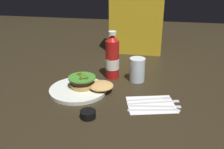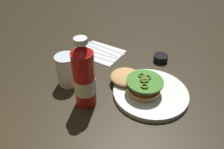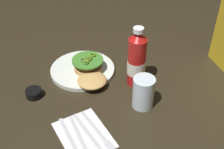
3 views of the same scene
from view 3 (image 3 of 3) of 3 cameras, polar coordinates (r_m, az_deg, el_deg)
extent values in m
plane|color=black|center=(1.05, -3.11, -2.92)|extent=(3.00, 3.00, 0.00)
cylinder|color=silver|center=(1.14, -5.73, 0.92)|extent=(0.25, 0.25, 0.02)
cylinder|color=tan|center=(1.12, -4.69, 1.36)|extent=(0.11, 0.11, 0.02)
cylinder|color=#512D19|center=(1.11, -4.73, 2.06)|extent=(0.10, 0.10, 0.02)
cylinder|color=red|center=(1.10, -4.76, 2.53)|extent=(0.09, 0.09, 0.01)
cylinder|color=#3E7B28|center=(1.10, -4.78, 2.78)|extent=(0.12, 0.12, 0.01)
torus|color=#52702B|center=(1.09, -5.62, 2.87)|extent=(0.02, 0.02, 0.01)
torus|color=#4A7620|center=(1.08, -5.09, 2.38)|extent=(0.02, 0.02, 0.01)
torus|color=#506912|center=(1.09, -4.37, 3.08)|extent=(0.02, 0.02, 0.01)
torus|color=#557814|center=(1.11, -3.75, 3.80)|extent=(0.02, 0.02, 0.01)
torus|color=#4A7712|center=(1.09, -5.02, 2.76)|extent=(0.02, 0.02, 0.01)
torus|color=#50701F|center=(1.09, -4.82, 3.09)|extent=(0.02, 0.02, 0.01)
ellipsoid|color=tan|center=(1.05, -3.90, -1.13)|extent=(0.11, 0.11, 0.03)
cylinder|color=red|center=(1.03, 4.80, 2.42)|extent=(0.06, 0.06, 0.18)
cone|color=red|center=(0.97, 5.12, 7.49)|extent=(0.06, 0.06, 0.03)
cylinder|color=white|center=(0.96, 5.19, 8.61)|extent=(0.04, 0.04, 0.02)
cylinder|color=white|center=(1.04, 4.74, 1.52)|extent=(0.07, 0.07, 0.05)
cylinder|color=silver|center=(0.96, 6.12, -3.48)|extent=(0.07, 0.07, 0.11)
cylinder|color=black|center=(1.05, -14.95, -3.53)|extent=(0.06, 0.06, 0.03)
cube|color=white|center=(0.91, -5.50, -11.57)|extent=(0.21, 0.18, 0.00)
cube|color=silver|center=(0.89, -8.00, -12.39)|extent=(0.19, 0.05, 0.00)
cube|color=silver|center=(0.90, -6.33, -11.75)|extent=(0.17, 0.04, 0.00)
cube|color=silver|center=(0.91, -4.70, -11.11)|extent=(0.18, 0.07, 0.00)
cube|color=silver|center=(0.91, -3.09, -10.47)|extent=(0.17, 0.07, 0.00)
cube|color=silver|center=(0.87, -0.49, -13.54)|extent=(0.04, 0.03, 0.00)
camera|label=1|loc=(1.02, -68.66, 3.92)|focal=41.80mm
camera|label=2|loc=(1.34, 11.96, 28.13)|focal=33.89mm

